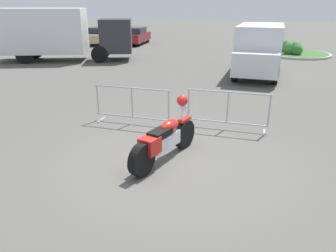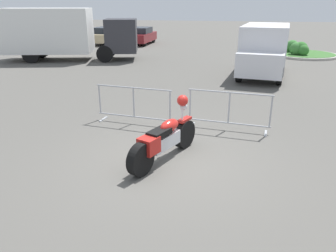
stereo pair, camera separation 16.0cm
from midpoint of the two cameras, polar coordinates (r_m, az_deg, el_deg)
The scene contains 11 objects.
ground_plane at distance 7.27m, azimuth 1.32°, elevation -6.00°, with size 120.00×120.00×0.00m, color #54514C.
motorcycle at distance 7.09m, azimuth 0.02°, elevation -2.23°, with size 1.10×2.22×1.32m.
crowd_barrier_near at distance 9.32m, azimuth -5.49°, elevation 3.68°, with size 2.24×0.69×1.07m.
crowd_barrier_far at distance 8.96m, azimuth 11.06°, elevation 2.68°, with size 2.24×0.69×1.07m.
box_truck at distance 21.03m, azimuth -17.53°, elevation 15.32°, with size 8.01×4.06×2.98m.
delivery_van at distance 16.45m, azimuth 16.67°, elevation 12.77°, with size 2.64×5.23×2.31m.
parked_car_white at distance 30.25m, azimuth -15.88°, elevation 15.05°, with size 1.75×4.09×1.38m.
parked_car_tan at distance 28.98m, azimuth -10.55°, elevation 15.25°, with size 1.74×4.07×1.37m.
parked_car_maroon at distance 28.38m, azimuth -4.54°, elevation 15.41°, with size 1.75×4.08×1.37m.
pedestrian at distance 21.91m, azimuth 16.99°, elevation 13.66°, with size 0.41×0.41×1.69m.
planter_island at distance 23.60m, azimuth 22.30°, elevation 11.87°, with size 4.25×4.25×0.96m.
Camera 2 is at (1.17, -6.39, 3.26)m, focal length 35.00 mm.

